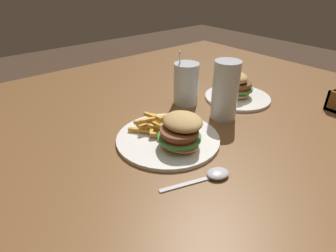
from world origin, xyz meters
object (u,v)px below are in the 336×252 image
object	(u,v)px
meal_plate_far	(237,90)
beer_glass	(225,92)
meal_plate_near	(173,135)
spoon	(215,175)
juice_glass	(186,85)

from	to	relation	value
meal_plate_far	beer_glass	bearing A→B (deg)	-67.22
beer_glass	meal_plate_far	size ratio (longest dim) A/B	0.79
meal_plate_near	spoon	distance (m)	0.16
meal_plate_near	juice_glass	distance (m)	0.26
beer_glass	juice_glass	world-z (taller)	juice_glass
juice_glass	spoon	world-z (taller)	juice_glass
beer_glass	juice_glass	xyz separation A→B (m)	(-0.15, -0.02, -0.02)
meal_plate_near	meal_plate_far	bearing A→B (deg)	102.06
juice_glass	spoon	distance (m)	0.39
meal_plate_near	juice_glass	bearing A→B (deg)	130.01
meal_plate_near	juice_glass	size ratio (longest dim) A/B	1.53
juice_glass	meal_plate_far	xyz separation A→B (m)	(0.09, 0.16, -0.03)
spoon	meal_plate_far	size ratio (longest dim) A/B	0.73
beer_glass	juice_glass	bearing A→B (deg)	-173.29
meal_plate_near	meal_plate_far	distance (m)	0.37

